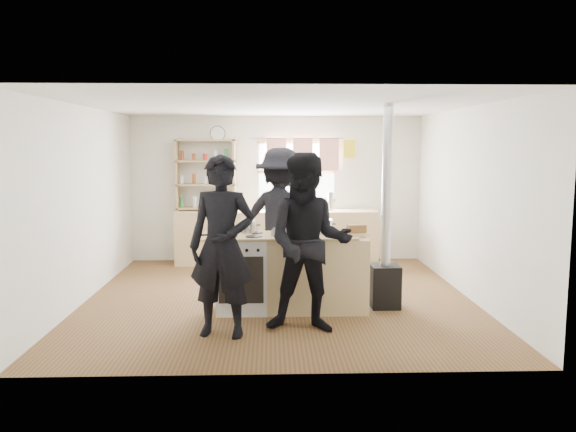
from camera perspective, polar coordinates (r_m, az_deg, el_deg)
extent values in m
cube|color=brown|center=(7.49, -0.94, -8.33)|extent=(5.00, 5.00, 0.01)
cube|color=#D2B47E|center=(9.56, -1.15, -2.13)|extent=(3.40, 0.55, 0.90)
cube|color=tan|center=(9.68, -8.29, 0.80)|extent=(1.00, 0.28, 0.03)
cube|color=tan|center=(9.64, -8.34, 3.17)|extent=(1.00, 0.28, 0.03)
cube|color=tan|center=(9.62, -8.38, 5.54)|extent=(1.00, 0.28, 0.03)
cube|color=tan|center=(9.62, -8.42, 7.63)|extent=(1.00, 0.28, 0.03)
cube|color=tan|center=(9.70, -11.18, 4.10)|extent=(0.04, 0.28, 1.20)
cube|color=tan|center=(9.59, -5.50, 4.17)|extent=(0.04, 0.28, 1.20)
cylinder|color=silver|center=(9.54, 4.35, 1.45)|extent=(0.10, 0.10, 0.30)
cube|color=white|center=(6.85, -4.66, -5.89)|extent=(0.60, 0.60, 0.90)
cube|color=#D5BA80|center=(6.86, 2.90, -5.85)|extent=(1.20, 0.60, 0.90)
cube|color=tan|center=(6.75, -0.88, -2.04)|extent=(1.84, 0.64, 0.03)
cylinder|color=black|center=(6.68, -6.29, -1.84)|extent=(0.32, 0.32, 0.05)
cylinder|color=#365E20|center=(6.67, -6.29, -1.71)|extent=(0.24, 0.24, 0.02)
cube|color=silver|center=(6.70, -0.04, -1.67)|extent=(0.40, 0.30, 0.07)
cube|color=brown|center=(6.70, -0.04, -1.48)|extent=(0.34, 0.25, 0.02)
cylinder|color=silver|center=(6.89, -4.00, -1.15)|extent=(0.20, 0.20, 0.14)
cylinder|color=silver|center=(6.88, -4.01, -0.53)|extent=(0.21, 0.21, 0.01)
sphere|color=black|center=(6.88, -4.01, -0.41)|extent=(0.03, 0.03, 0.03)
cylinder|color=silver|center=(6.85, 3.46, -1.09)|extent=(0.26, 0.26, 0.17)
cylinder|color=silver|center=(6.84, 3.47, -0.36)|extent=(0.27, 0.27, 0.01)
sphere|color=black|center=(6.83, 3.47, -0.24)|extent=(0.03, 0.03, 0.03)
cube|color=tan|center=(6.81, 6.97, -1.80)|extent=(0.31, 0.24, 0.02)
cube|color=olive|center=(6.80, 6.98, -1.30)|extent=(0.23, 0.14, 0.10)
cube|color=black|center=(7.11, 9.80, -7.03)|extent=(0.35, 0.35, 0.53)
cylinder|color=#ADADB2|center=(6.91, 10.02, 3.07)|extent=(0.12, 0.12, 1.97)
imported|color=black|center=(5.88, -6.72, -3.08)|extent=(0.77, 0.58, 1.91)
imported|color=black|center=(5.98, 2.12, -2.78)|extent=(1.02, 0.84, 1.92)
imported|color=black|center=(7.76, -0.73, -0.33)|extent=(1.45, 1.15, 1.97)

